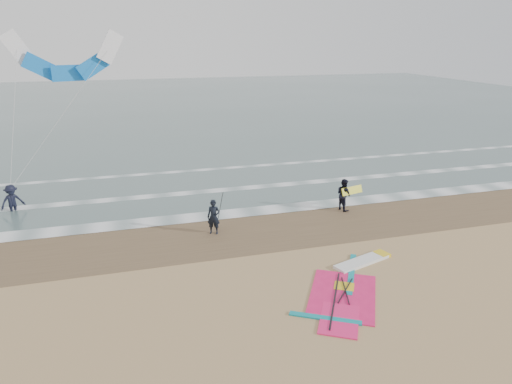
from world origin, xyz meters
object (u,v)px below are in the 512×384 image
object	(u,v)px
windsurf_rig	(350,285)
person_walking	(344,195)
surf_kite	(66,60)
person_standing	(214,217)
person_wading	(11,195)

from	to	relation	value
windsurf_rig	person_walking	xyz separation A→B (m)	(3.16, 7.05, 0.79)
windsurf_rig	surf_kite	world-z (taller)	surf_kite
person_standing	surf_kite	size ratio (longest dim) A/B	0.21
person_standing	person_wading	world-z (taller)	person_wading
person_wading	windsurf_rig	bearing A→B (deg)	-69.67
windsurf_rig	surf_kite	bearing A→B (deg)	124.56
person_walking	surf_kite	xyz separation A→B (m)	(-13.24, 7.58, 6.43)
person_wading	surf_kite	distance (m)	7.78
surf_kite	windsurf_rig	bearing A→B (deg)	-55.44
person_walking	windsurf_rig	bearing A→B (deg)	140.31
person_standing	surf_kite	xyz separation A→B (m)	(-6.27, 8.73, 6.45)
person_wading	surf_kite	world-z (taller)	surf_kite
person_standing	surf_kite	distance (m)	12.54
person_wading	surf_kite	bearing A→B (deg)	17.76
windsurf_rig	person_walking	bearing A→B (deg)	65.84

